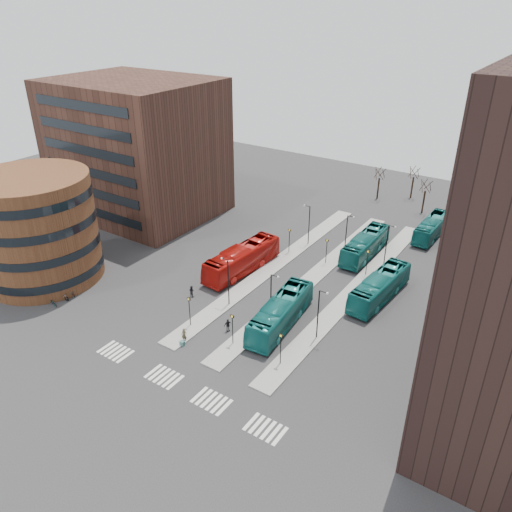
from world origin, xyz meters
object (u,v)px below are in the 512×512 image
Objects in this scene: teal_bus_a at (281,313)px; teal_bus_b at (365,245)px; commuter_c at (278,329)px; bicycle_mid at (63,296)px; bicycle_near at (53,303)px; commuter_a at (192,291)px; teal_bus_c at (380,287)px; commuter_b at (228,325)px; red_bus at (242,259)px; teal_bus_d at (432,228)px; bicycle_far at (72,293)px; suitcase at (182,343)px; traveller at (184,335)px.

teal_bus_b is at bearing 81.33° from teal_bus_a.
commuter_c reaches higher than bicycle_mid.
teal_bus_a reaches higher than bicycle_mid.
commuter_a is at bearing -38.57° from bicycle_near.
teal_bus_b is 23.18m from commuter_c.
teal_bus_c reaches higher than commuter_c.
teal_bus_b is 8.03× the size of commuter_a.
commuter_c is at bearing -38.24° from commuter_b.
bicycle_mid is at bearing -123.08° from red_bus.
teal_bus_d is 6.35× the size of bicycle_mid.
teal_bus_a is at bearing -56.57° from bicycle_far.
suitcase is 0.05× the size of teal_bus_d.
bicycle_far is (-26.10, -30.81, -1.28)m from teal_bus_b.
red_bus is 24.40m from bicycle_near.
teal_bus_c is at bearing -62.95° from bicycle_mid.
commuter_a is at bearing -142.87° from teal_bus_c.
teal_bus_a is 34.04m from teal_bus_d.
teal_bus_b is at bearing -27.70° from bicycle_near.
bicycle_far is at bearing -33.08° from commuter_c.
teal_bus_c reaches higher than commuter_b.
bicycle_mid is at bearing 39.68° from commuter_a.
commuter_a is (-13.50, -22.47, -0.93)m from teal_bus_b.
teal_bus_a is at bearing 29.96° from traveller.
bicycle_far is (-25.72, -7.65, -0.32)m from commuter_c.
teal_bus_b is 42.49m from bicycle_near.
teal_bus_b is at bearing -116.21° from teal_bus_d.
bicycle_mid is at bearing -30.64° from commuter_c.
bicycle_far is at bearing -7.48° from bicycle_mid.
teal_bus_b is 31.03m from traveller.
traveller is 0.93× the size of bicycle_mid.
traveller is 5.02m from commuter_b.
teal_bus_d is 7.34× the size of commuter_a.
suitcase is 10.61m from commuter_c.
red_bus is 18.18m from teal_bus_b.
bicycle_far is (0.00, 2.70, 0.00)m from bicycle_near.
teal_bus_a is at bearing 50.85° from suitcase.
suitcase is 9.93m from commuter_a.
teal_bus_b is (12.02, 13.64, -0.16)m from red_bus.
traveller is at bearing -105.74° from teal_bus_b.
red_bus reaches higher than teal_bus_d.
commuter_c is (-6.48, -13.30, -0.96)m from teal_bus_c.
teal_bus_a is at bearing -31.37° from red_bus.
teal_bus_a is 1.12× the size of teal_bus_d.
teal_bus_c is 7.81× the size of bicycle_far.
commuter_c reaches higher than bicycle_near.
bicycle_mid is at bearing -129.59° from teal_bus_b.
teal_bus_b is (7.88, 30.65, 1.39)m from suitcase.
bicycle_far is (0.00, 1.20, -0.12)m from bicycle_mid.
teal_bus_a is at bearing -101.12° from teal_bus_d.
teal_bus_c is 24.64m from traveller.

